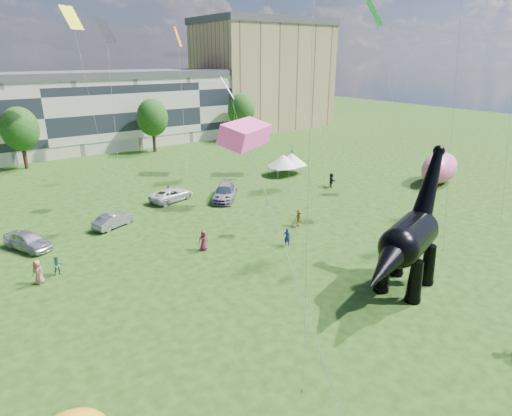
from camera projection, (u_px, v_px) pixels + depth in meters
ground at (358, 302)px, 28.88m from camera, size 220.00×220.00×0.00m
terrace_row at (38, 118)px, 69.89m from camera, size 78.00×11.00×12.00m
apartment_block at (263, 77)px, 96.83m from camera, size 28.00×18.00×22.00m
tree_mid_left at (19, 125)px, 60.71m from camera, size 5.20×5.20×9.44m
tree_mid_right at (152, 115)px, 71.68m from camera, size 5.20×5.20×9.44m
tree_far_right at (241, 107)px, 81.56m from camera, size 5.20×5.20×9.44m
dinosaur_sculpture at (407, 242)px, 29.07m from camera, size 12.09×5.39×9.96m
car_silver at (28, 240)px, 36.49m from camera, size 3.74×5.01×1.59m
car_grey at (113, 220)px, 41.27m from camera, size 4.44×3.02×1.38m
car_white at (172, 195)px, 48.72m from camera, size 5.69×3.68×1.46m
car_dark at (225, 192)px, 49.08m from camera, size 5.49×5.94×1.68m
gazebo_near at (291, 159)px, 59.73m from camera, size 4.35×4.35×2.87m
gazebo_far at (283, 161)px, 58.65m from camera, size 4.99×4.99×2.90m
inflatable_pink at (439, 168)px, 55.27m from camera, size 8.62×5.95×3.92m
visitors at (231, 225)px, 39.71m from camera, size 52.61×47.04×1.87m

